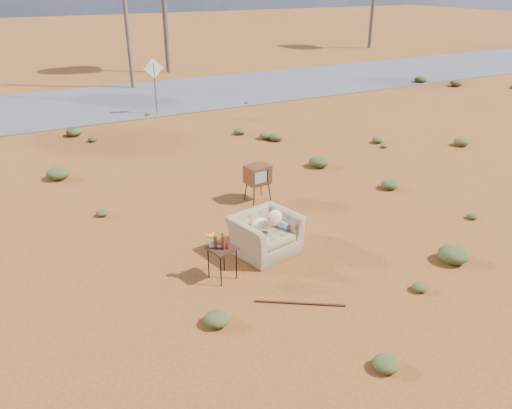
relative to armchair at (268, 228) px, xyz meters
name	(u,v)px	position (x,y,z in m)	size (l,w,h in m)	color
ground	(272,263)	(-0.19, -0.49, -0.49)	(140.00, 140.00, 0.00)	#944E1D
highway	(103,102)	(-0.19, 14.51, -0.47)	(140.00, 7.00, 0.04)	#565659
armchair	(268,228)	(0.00, 0.00, 0.00)	(1.53, 1.18, 1.05)	#8D744D
tv_unit	(258,175)	(0.95, 2.25, 0.18)	(0.62, 0.52, 0.91)	black
side_table	(220,246)	(-1.27, -0.51, 0.17)	(0.54, 0.54, 0.91)	#361E13
rusty_bar	(300,303)	(-0.42, -1.85, -0.47)	(0.04, 0.04, 1.53)	#442412
road_sign	(154,76)	(1.31, 11.51, 1.01)	(0.78, 0.06, 2.19)	brown
scrub_patch	(159,186)	(-1.01, 3.92, -0.35)	(17.49, 8.07, 0.33)	#454B20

